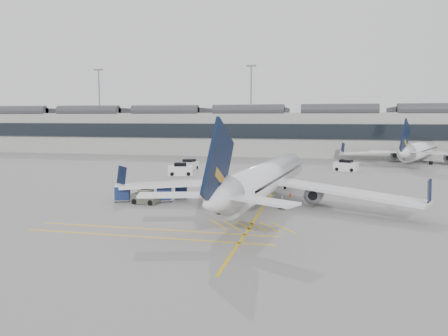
% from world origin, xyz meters
% --- Properties ---
extents(ground, '(220.00, 220.00, 0.00)m').
position_xyz_m(ground, '(0.00, 0.00, 0.00)').
color(ground, gray).
rests_on(ground, ground).
extents(terminal, '(200.00, 20.45, 12.40)m').
position_xyz_m(terminal, '(0.00, 71.93, 6.14)').
color(terminal, '#9E9E99').
rests_on(terminal, ground).
extents(light_masts, '(113.00, 0.60, 25.45)m').
position_xyz_m(light_masts, '(-1.67, 86.00, 14.49)').
color(light_masts, slate).
rests_on(light_masts, ground).
extents(apron_markings, '(0.25, 60.00, 0.01)m').
position_xyz_m(apron_markings, '(10.00, 10.00, 0.01)').
color(apron_markings, gold).
rests_on(apron_markings, ground).
extents(airliner_main, '(33.79, 37.12, 9.89)m').
position_xyz_m(airliner_main, '(10.00, 3.08, 2.90)').
color(airliner_main, white).
rests_on(airliner_main, ground).
extents(airliner_far, '(31.05, 34.31, 9.70)m').
position_xyz_m(airliner_far, '(37.10, 55.32, 2.85)').
color(airliner_far, white).
rests_on(airliner_far, ground).
extents(belt_loader, '(4.46, 1.93, 1.78)m').
position_xyz_m(belt_loader, '(7.76, 11.11, 0.52)').
color(belt_loader, silver).
rests_on(belt_loader, ground).
extents(baggage_cart_a, '(1.84, 1.66, 1.63)m').
position_xyz_m(baggage_cart_a, '(-0.43, 4.70, 0.87)').
color(baggage_cart_a, gray).
rests_on(baggage_cart_a, ground).
extents(baggage_cart_b, '(1.87, 1.65, 1.70)m').
position_xyz_m(baggage_cart_b, '(1.74, 9.98, 0.91)').
color(baggage_cart_b, gray).
rests_on(baggage_cart_b, ground).
extents(baggage_cart_c, '(2.29, 2.12, 1.95)m').
position_xyz_m(baggage_cart_c, '(-1.77, 2.42, 1.04)').
color(baggage_cart_c, gray).
rests_on(baggage_cart_c, ground).
extents(baggage_cart_d, '(2.20, 2.00, 1.92)m').
position_xyz_m(baggage_cart_d, '(-6.54, 1.36, 1.03)').
color(baggage_cart_d, gray).
rests_on(baggage_cart_d, ground).
extents(ramp_agent_a, '(0.72, 0.59, 1.72)m').
position_xyz_m(ramp_agent_a, '(4.24, 4.38, 0.86)').
color(ramp_agent_a, '#ED4A0C').
rests_on(ramp_agent_a, ground).
extents(ramp_agent_b, '(0.84, 0.68, 1.66)m').
position_xyz_m(ramp_agent_b, '(6.73, 5.38, 0.83)').
color(ramp_agent_b, orange).
rests_on(ramp_agent_b, ground).
extents(pushback_tug, '(3.05, 2.10, 1.60)m').
position_xyz_m(pushback_tug, '(-3.33, 0.66, 0.71)').
color(pushback_tug, '#484A3E').
rests_on(pushback_tug, ground).
extents(safety_cone_nose, '(0.36, 0.36, 0.50)m').
position_xyz_m(safety_cone_nose, '(10.61, 20.61, 0.25)').
color(safety_cone_nose, '#F24C0A').
rests_on(safety_cone_nose, ground).
extents(safety_cone_engine, '(0.38, 0.38, 0.53)m').
position_xyz_m(safety_cone_engine, '(12.43, 9.00, 0.27)').
color(safety_cone_engine, '#F24C0A').
rests_on(safety_cone_engine, ground).
extents(service_van_left, '(4.53, 3.11, 2.12)m').
position_xyz_m(service_van_left, '(-7.29, 25.16, 0.95)').
color(service_van_left, silver).
rests_on(service_van_left, ground).
extents(service_van_mid, '(2.89, 4.27, 2.00)m').
position_xyz_m(service_van_mid, '(-8.23, 33.20, 0.90)').
color(service_van_mid, silver).
rests_on(service_van_mid, ground).
extents(service_van_right, '(4.58, 3.38, 2.11)m').
position_xyz_m(service_van_right, '(20.59, 37.66, 0.95)').
color(service_van_right, silver).
rests_on(service_van_right, ground).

